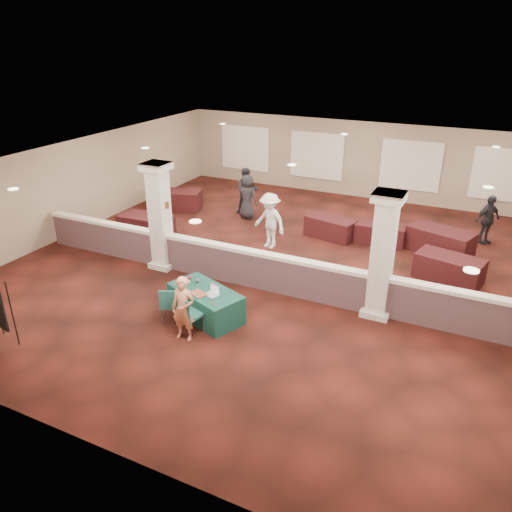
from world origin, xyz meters
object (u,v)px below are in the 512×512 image
at_px(conf_chair_main, 187,313).
at_px(far_table_front_left, 146,226).
at_px(far_table_back_right, 440,241).
at_px(attendee_d, 247,197).
at_px(far_table_back_left, 177,200).
at_px(attendee_a, 247,191).
at_px(near_table, 206,303).
at_px(conf_chair_side, 170,303).
at_px(woman, 183,309).
at_px(attendee_c, 487,219).
at_px(far_table_front_center, 331,227).
at_px(far_table_back_center, 380,234).
at_px(far_table_front_right, 449,269).
at_px(attendee_b, 270,221).

distance_m(conf_chair_main, far_table_front_left, 6.64).
distance_m(far_table_back_right, attendee_d, 7.09).
relative_size(far_table_back_left, attendee_a, 1.04).
xyz_separation_m(near_table, conf_chair_side, (-0.62, -0.62, 0.19)).
xyz_separation_m(woman, attendee_d, (-2.39, 8.01, 0.06)).
relative_size(attendee_c, attendee_d, 1.00).
height_order(far_table_front_center, attendee_c, attendee_c).
height_order(far_table_front_left, attendee_c, attendee_c).
height_order(far_table_back_right, attendee_a, attendee_a).
bearing_deg(far_table_back_left, far_table_front_left, -77.06).
bearing_deg(conf_chair_side, near_table, 19.33).
bearing_deg(far_table_front_left, conf_chair_main, -44.68).
xyz_separation_m(far_table_front_center, far_table_back_left, (-6.50, 0.20, 0.03)).
bearing_deg(conf_chair_main, attendee_c, 70.64).
relative_size(far_table_front_left, attendee_d, 1.09).
relative_size(woman, far_table_back_right, 0.79).
height_order(conf_chair_main, far_table_back_right, conf_chair_main).
bearing_deg(attendee_c, far_table_front_left, 154.41).
bearing_deg(attendee_a, near_table, -104.23).
bearing_deg(conf_chair_side, far_table_back_center, 39.07).
distance_m(attendee_c, attendee_d, 8.41).
distance_m(far_table_back_right, attendee_c, 2.03).
distance_m(far_table_front_right, far_table_back_right, 1.99).
bearing_deg(near_table, far_table_front_left, 162.20).
bearing_deg(far_table_back_right, conf_chair_main, -121.82).
xyz_separation_m(far_table_back_center, attendee_a, (-5.43, 0.80, 0.56)).
distance_m(near_table, far_table_back_left, 8.54).
bearing_deg(far_table_back_right, far_table_front_left, -162.87).
bearing_deg(conf_chair_side, attendee_a, 78.11).
relative_size(woman, far_table_front_left, 0.85).
relative_size(conf_chair_main, far_table_back_left, 0.54).
height_order(far_table_front_left, attendee_d, attendee_d).
distance_m(woman, attendee_a, 8.92).
bearing_deg(far_table_back_right, far_table_back_left, 180.00).
relative_size(far_table_back_left, attendee_c, 1.11).
bearing_deg(attendee_a, far_table_front_left, -152.67).
bearing_deg(near_table, woman, -66.05).
distance_m(conf_chair_main, conf_chair_side, 0.72).
height_order(woman, attendee_d, attendee_d).
distance_m(conf_chair_main, far_table_front_right, 7.66).
height_order(far_table_back_center, attendee_b, attendee_b).
xyz_separation_m(conf_chair_main, attendee_b, (-0.44, 5.63, 0.33)).
bearing_deg(far_table_back_center, far_table_back_left, 180.00).
distance_m(far_table_front_right, attendee_c, 3.58).
relative_size(near_table, attendee_b, 1.05).
bearing_deg(attendee_c, woman, -170.86).
bearing_deg(near_table, far_table_front_right, 63.30).
relative_size(conf_chair_main, attendee_c, 0.60).
bearing_deg(attendee_a, far_table_front_center, -48.35).
bearing_deg(far_table_back_right, conf_chair_side, -126.31).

